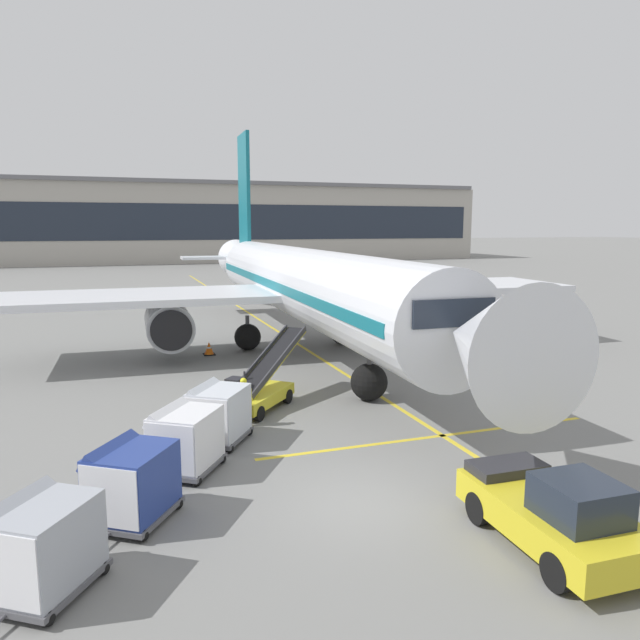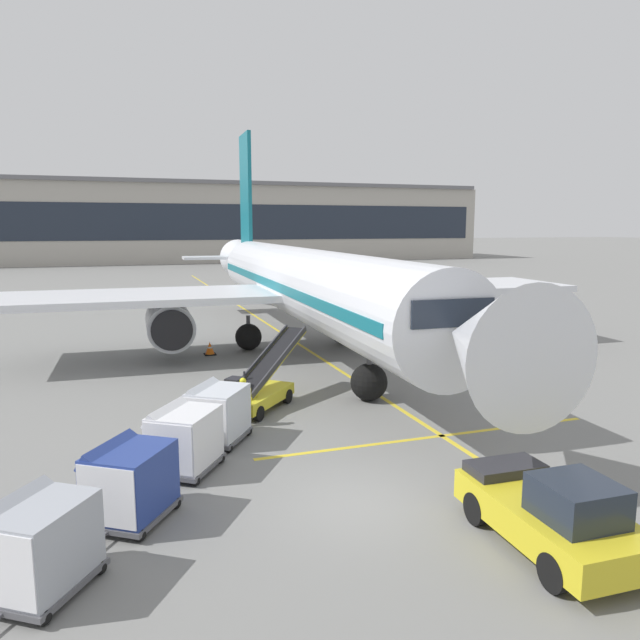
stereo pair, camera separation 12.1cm
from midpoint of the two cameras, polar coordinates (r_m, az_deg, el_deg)
The scene contains 14 objects.
ground_plane at distance 15.69m, azimuth 4.01°, elevation -17.15°, with size 600.00×600.00×0.00m, color slate.
parked_airplane at distance 33.12m, azimuth -1.75°, elevation 3.49°, with size 31.93×41.74×14.17m.
belt_loader at distance 23.09m, azimuth -5.69°, elevation -6.34°, with size 4.52×4.90×2.72m.
baggage_cart_lead at distance 19.64m, azimuth -9.67°, elevation -8.67°, with size 2.44×2.71×1.91m.
baggage_cart_second at distance 17.54m, azimuth -12.74°, elevation -10.93°, with size 2.44×2.71×1.91m.
baggage_cart_third at distance 15.14m, azimuth -17.57°, elevation -14.42°, with size 2.44×2.71×1.91m.
baggage_cart_fourth at distance 13.08m, azimuth -25.19°, elevation -18.75°, with size 2.44×2.71×1.91m.
pushback_tug at distance 14.34m, azimuth 21.55°, elevation -16.77°, with size 2.21×4.45×1.83m.
ground_crew_by_loader at distance 20.11m, azimuth -10.99°, elevation -8.28°, with size 0.27×0.57×1.74m.
ground_crew_by_carts at distance 20.95m, azimuth -7.19°, elevation -7.48°, with size 0.52×0.39×1.74m.
safety_cone_engine_keepout at distance 32.90m, azimuth -10.38°, elevation -2.69°, with size 0.63×0.63×0.71m.
apron_guidance_line_lead_in at distance 33.10m, azimuth -0.74°, elevation -3.08°, with size 0.20×110.00×0.01m.
apron_guidance_line_stop_bar at distance 20.44m, azimuth 10.79°, elevation -10.93°, with size 12.00×0.20×0.01m.
terminal_building at distance 123.50m, azimuth -17.32°, elevation 8.88°, with size 139.79×22.54×15.36m.
Camera 2 is at (-5.46, -12.99, 6.90)m, focal length 33.48 mm.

